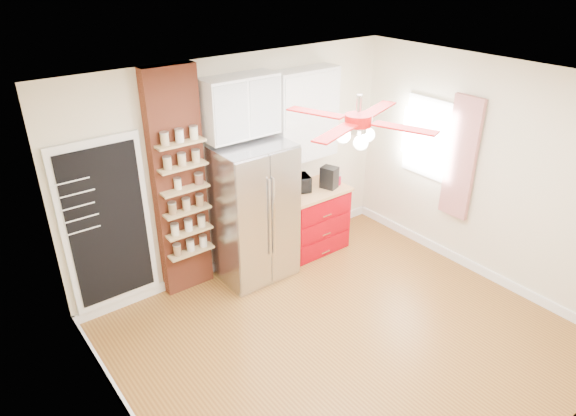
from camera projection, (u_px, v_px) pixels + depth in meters
floor at (344, 339)px, 5.52m from camera, size 4.50×4.50×0.00m
ceiling at (360, 89)px, 4.30m from camera, size 4.50×4.50×0.00m
wall_back at (239, 166)px, 6.32m from camera, size 4.50×0.02×2.70m
wall_front at (555, 343)px, 3.49m from camera, size 4.50×0.02×2.70m
wall_left at (124, 322)px, 3.69m from camera, size 0.02×4.00×2.70m
wall_right at (488, 173)px, 6.13m from camera, size 0.02×4.00×2.70m
chalkboard at (107, 226)px, 5.49m from camera, size 0.95×0.05×1.95m
brick_pillar at (179, 186)px, 5.81m from camera, size 0.60×0.16×2.70m
fridge at (253, 213)px, 6.25m from camera, size 0.90×0.70×1.75m
upper_glass_cabinet at (240, 107)px, 5.81m from camera, size 0.90×0.35×0.70m
red_cabinet at (311, 219)px, 7.00m from camera, size 0.94×0.64×0.90m
upper_shelf_unit at (305, 115)px, 6.48m from camera, size 0.90×0.30×1.15m
window at (429, 138)px, 6.66m from camera, size 0.04×0.75×1.05m
curtain at (461, 158)px, 6.29m from camera, size 0.06×0.40×1.55m
ceiling_fan at (358, 121)px, 4.42m from camera, size 1.40×1.40×0.44m
toaster_oven at (295, 184)px, 6.69m from camera, size 0.45×0.37×0.21m
coffee_maker at (329, 177)px, 6.78m from camera, size 0.23×0.25×0.29m
canister_left at (337, 180)px, 6.91m from camera, size 0.11×0.11×0.14m
canister_right at (329, 180)px, 6.92m from camera, size 0.13×0.13×0.13m
pantry_jar_oats at (178, 184)px, 5.65m from camera, size 0.10×0.10×0.12m
pantry_jar_beans at (199, 179)px, 5.78m from camera, size 0.12×0.12×0.11m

